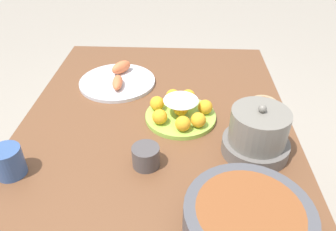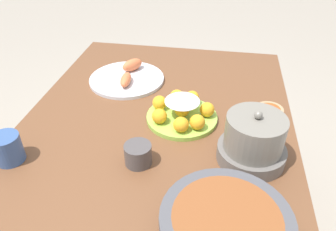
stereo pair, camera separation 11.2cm
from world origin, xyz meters
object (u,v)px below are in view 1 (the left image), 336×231
(dining_table, at_px, (155,150))
(cake_plate, at_px, (181,111))
(seafood_platter, at_px, (118,80))
(serving_bowl, at_px, (247,221))
(sauce_bowl, at_px, (264,105))
(cup_far, at_px, (146,156))
(cup_near, at_px, (8,162))
(warming_pot, at_px, (257,134))

(dining_table, distance_m, cake_plate, 0.17)
(dining_table, height_order, seafood_platter, seafood_platter)
(cake_plate, bearing_deg, serving_bowl, 19.11)
(dining_table, bearing_deg, cake_plate, 133.70)
(cake_plate, xyz_separation_m, seafood_platter, (-0.24, -0.27, -0.02))
(seafood_platter, bearing_deg, serving_bowl, 31.10)
(dining_table, bearing_deg, seafood_platter, -150.88)
(seafood_platter, bearing_deg, cake_plate, 47.61)
(sauce_bowl, bearing_deg, serving_bowl, -14.90)
(sauce_bowl, distance_m, cup_far, 0.52)
(cup_far, bearing_deg, sauce_bowl, 128.31)
(dining_table, distance_m, cup_far, 0.20)
(dining_table, distance_m, cup_near, 0.47)
(serving_bowl, height_order, sauce_bowl, serving_bowl)
(serving_bowl, bearing_deg, cake_plate, -160.89)
(sauce_bowl, height_order, cup_far, cup_far)
(dining_table, xyz_separation_m, seafood_platter, (-0.33, -0.18, 0.10))
(serving_bowl, xyz_separation_m, warming_pot, (-0.30, 0.07, 0.02))
(serving_bowl, bearing_deg, warming_pot, 166.62)
(cup_near, bearing_deg, cake_plate, 121.52)
(sauce_bowl, xyz_separation_m, seafood_platter, (-0.17, -0.58, -0.00))
(cake_plate, bearing_deg, cup_far, -22.07)
(sauce_bowl, height_order, cup_near, cup_near)
(dining_table, relative_size, cake_plate, 5.56)
(sauce_bowl, bearing_deg, cup_near, -64.66)
(cup_far, distance_m, warming_pot, 0.34)
(sauce_bowl, relative_size, cup_near, 1.09)
(dining_table, bearing_deg, cup_near, -61.66)
(dining_table, height_order, cup_near, cup_near)
(cup_near, bearing_deg, cup_far, 97.98)
(sauce_bowl, bearing_deg, warming_pot, -16.72)
(warming_pot, bearing_deg, cup_near, -79.92)
(seafood_platter, relative_size, warming_pot, 1.54)
(cake_plate, height_order, sauce_bowl, cake_plate)
(dining_table, height_order, cup_far, cup_far)
(cake_plate, distance_m, cup_near, 0.57)
(dining_table, xyz_separation_m, warming_pot, (0.09, 0.32, 0.16))
(cup_near, bearing_deg, seafood_platter, 158.26)
(cup_near, xyz_separation_m, cup_far, (-0.05, 0.39, -0.01))
(serving_bowl, distance_m, warming_pot, 0.31)
(sauce_bowl, height_order, warming_pot, warming_pot)
(sauce_bowl, relative_size, seafood_platter, 0.31)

